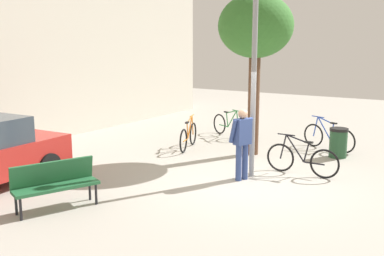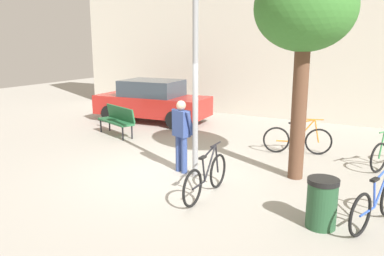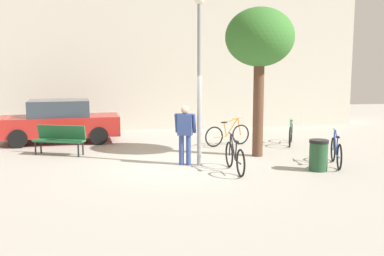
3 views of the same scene
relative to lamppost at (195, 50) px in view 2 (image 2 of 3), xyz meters
The scene contains 11 objects.
ground_plane 2.83m from the lamppost, 154.25° to the right, with size 36.00×36.00×0.00m, color #A8A399.
building_facade 8.41m from the lamppost, 93.36° to the left, with size 18.33×2.00×7.52m, color beige.
lamppost is the anchor object (origin of this frame).
person_by_lamppost 1.86m from the lamppost, behind, with size 0.63×0.43×1.67m.
park_bench 5.10m from the lamppost, 151.02° to the left, with size 1.66×1.03×0.92m.
plaza_tree 2.35m from the lamppost, 24.94° to the left, with size 2.07×2.07×4.50m.
bicycle_orange 4.05m from the lamppost, 61.25° to the left, with size 1.73×0.62×0.97m.
bicycle_blue 4.51m from the lamppost, 10.99° to the right, with size 0.64×1.73×0.97m.
bicycle_black 2.69m from the lamppost, 51.71° to the right, with size 0.08×1.81×0.97m.
parked_car_red 6.55m from the lamppost, 133.19° to the left, with size 4.31×2.05×1.55m.
trash_bin 4.00m from the lamppost, 22.38° to the right, with size 0.51×0.51×0.83m.
Camera 2 is at (4.49, -7.20, 2.99)m, focal length 36.87 mm.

